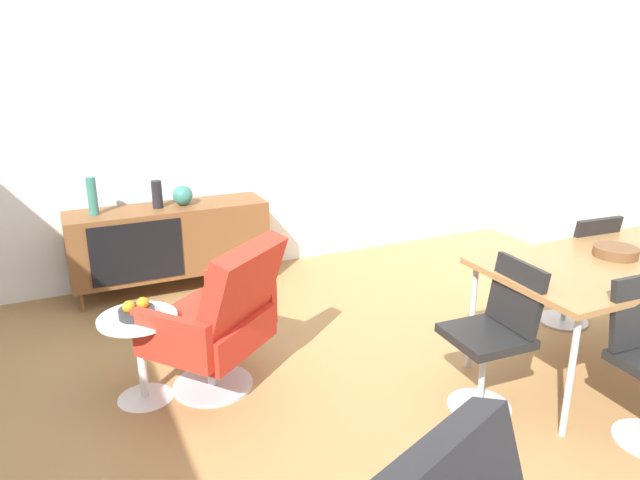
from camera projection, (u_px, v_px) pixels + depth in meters
ground_plane at (353, 420)px, 3.26m from camera, size 8.32×8.32×0.00m
wall_back at (212, 115)px, 5.06m from camera, size 6.80×0.12×2.80m
sideboard at (170, 240)px, 4.90m from camera, size 1.60×0.45×0.72m
vase_cobalt at (183, 195)px, 4.85m from camera, size 0.16×0.16×0.16m
vase_sculptural_dark at (157, 194)px, 4.75m from camera, size 0.08×0.08×0.22m
vase_ceramic_small at (92, 196)px, 4.55m from camera, size 0.07×0.07×0.30m
dining_table at (615, 268)px, 3.55m from camera, size 1.60×0.90×0.74m
wooden_bowl_on_table at (616, 252)px, 3.61m from camera, size 0.26×0.26×0.06m
dining_chair_near_window at (495, 331)px, 3.26m from camera, size 0.44×0.42×0.86m
dining_chair_back_right at (577, 265)px, 4.24m from camera, size 0.43×0.45×0.86m
lounge_chair_red at (218, 318)px, 3.42m from camera, size 0.91×0.90×0.95m
side_table_round at (141, 348)px, 3.38m from camera, size 0.44×0.44×0.52m
fruit_bowl at (137, 311)px, 3.30m from camera, size 0.20×0.20×0.11m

